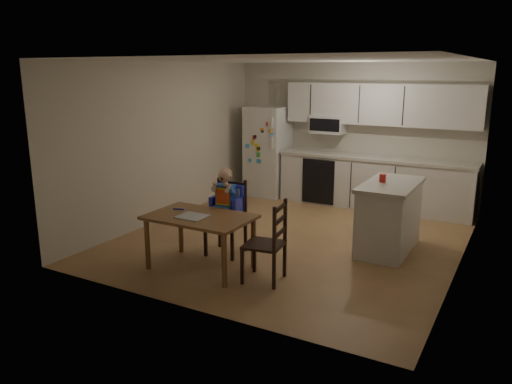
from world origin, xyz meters
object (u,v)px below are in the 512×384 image
at_px(chair_side, 272,237).
at_px(red_cup, 383,178).
at_px(chair_booster, 227,202).
at_px(kitchen_island, 389,216).
at_px(dining_table, 200,223).
at_px(refrigerator, 268,151).

bearing_deg(chair_side, red_cup, 147.65).
bearing_deg(chair_side, chair_booster, -128.32).
height_order(kitchen_island, chair_side, chair_side).
bearing_deg(dining_table, red_cup, 45.80).
bearing_deg(kitchen_island, dining_table, -136.09).
relative_size(refrigerator, kitchen_island, 1.35).
relative_size(kitchen_island, dining_table, 1.00).
relative_size(red_cup, chair_side, 0.11).
bearing_deg(refrigerator, red_cup, -35.31).
distance_m(refrigerator, chair_side, 4.16).
height_order(refrigerator, chair_booster, refrigerator).
height_order(red_cup, chair_side, red_cup).
bearing_deg(red_cup, chair_side, -114.37).
distance_m(red_cup, chair_side, 1.92).
distance_m(kitchen_island, dining_table, 2.54).
xyz_separation_m(refrigerator, dining_table, (1.04, -3.71, -0.27)).
relative_size(kitchen_island, chair_booster, 1.09).
bearing_deg(dining_table, chair_side, 3.83).
distance_m(refrigerator, chair_booster, 3.26).
bearing_deg(red_cup, kitchen_island, 0.40).
height_order(kitchen_island, chair_booster, chair_booster).
xyz_separation_m(kitchen_island, chair_booster, (-1.83, -1.14, 0.22)).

